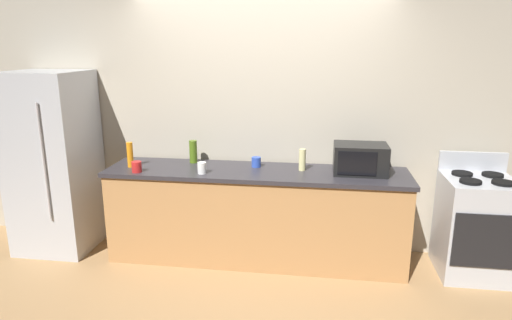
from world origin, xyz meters
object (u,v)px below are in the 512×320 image
object	(u,v)px
stove_range	(475,226)
bottle_vinegar	(302,160)
bottle_olive_oil	(193,152)
mug_blue	(256,162)
refrigerator	(54,162)
mug_white	(202,168)
microwave	(360,159)
mug_red	(137,167)
bottle_dish_soap	(130,155)

from	to	relation	value
stove_range	bottle_vinegar	bearing A→B (deg)	177.71
bottle_olive_oil	mug_blue	size ratio (longest dim) A/B	2.38
refrigerator	mug_white	size ratio (longest dim) A/B	17.10
stove_range	bottle_vinegar	world-z (taller)	bottle_vinegar
stove_range	bottle_olive_oil	xyz separation A→B (m)	(-2.66, 0.19, 0.55)
stove_range	microwave	distance (m)	1.19
mug_red	refrigerator	bearing A→B (deg)	167.28
refrigerator	microwave	distance (m)	3.01
bottle_vinegar	mug_red	bearing A→B (deg)	-169.44
bottle_olive_oil	mug_red	distance (m)	0.59
stove_range	mug_blue	xyz separation A→B (m)	(-2.02, 0.12, 0.49)
microwave	mug_blue	xyz separation A→B (m)	(-0.97, 0.07, -0.09)
bottle_vinegar	refrigerator	bearing A→B (deg)	-178.54
refrigerator	stove_range	distance (m)	4.07
microwave	mug_white	xyz separation A→B (m)	(-1.43, -0.22, -0.08)
stove_range	mug_blue	bearing A→B (deg)	176.52
refrigerator	bottle_olive_oil	world-z (taller)	refrigerator
bottle_olive_oil	mug_red	size ratio (longest dim) A/B	2.23
stove_range	bottle_olive_oil	size ratio (longest dim) A/B	4.80
refrigerator	stove_range	size ratio (longest dim) A/B	1.67
stove_range	microwave	world-z (taller)	microwave
mug_white	mug_red	world-z (taller)	mug_white
microwave	bottle_dish_soap	xyz separation A→B (m)	(-2.17, -0.10, -0.01)
refrigerator	stove_range	xyz separation A→B (m)	(4.05, 0.00, -0.44)
microwave	bottle_olive_oil	size ratio (longest dim) A/B	2.13
microwave	mug_white	bearing A→B (deg)	-171.15
refrigerator	microwave	world-z (taller)	refrigerator
stove_range	refrigerator	bearing A→B (deg)	-180.00
bottle_dish_soap	bottle_vinegar	bearing A→B (deg)	4.13
mug_blue	mug_white	bearing A→B (deg)	-147.11
stove_range	microwave	bearing A→B (deg)	177.37
stove_range	mug_red	size ratio (longest dim) A/B	10.72
microwave	mug_red	xyz separation A→B (m)	(-2.04, -0.27, -0.08)
microwave	mug_blue	bearing A→B (deg)	175.61
bottle_olive_oil	bottle_dish_soap	world-z (taller)	bottle_dish_soap
microwave	bottle_dish_soap	distance (m)	2.17
refrigerator	microwave	bearing A→B (deg)	0.92
bottle_vinegar	bottle_olive_oil	xyz separation A→B (m)	(-1.09, 0.12, 0.01)
bottle_dish_soap	refrigerator	bearing A→B (deg)	176.21
bottle_vinegar	bottle_olive_oil	distance (m)	1.09
mug_white	refrigerator	bearing A→B (deg)	173.68
bottle_dish_soap	mug_red	bearing A→B (deg)	-51.35
mug_white	mug_blue	xyz separation A→B (m)	(0.46, 0.30, -0.01)
microwave	mug_red	world-z (taller)	microwave
mug_blue	mug_red	distance (m)	1.12
stove_range	mug_blue	size ratio (longest dim) A/B	11.41
refrigerator	stove_range	bearing A→B (deg)	0.00
bottle_dish_soap	mug_white	distance (m)	0.75
mug_white	mug_blue	world-z (taller)	mug_white
mug_white	bottle_vinegar	bearing A→B (deg)	14.73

